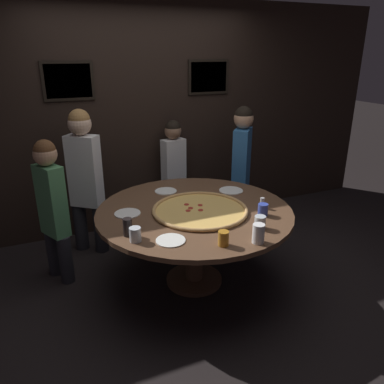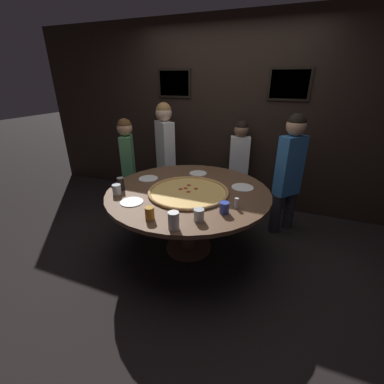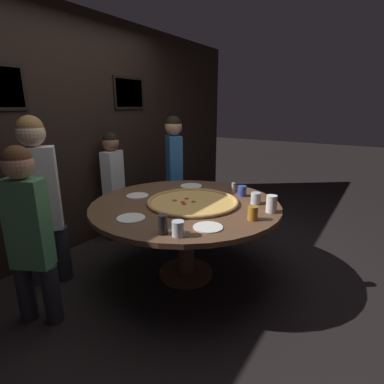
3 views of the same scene
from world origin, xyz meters
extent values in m
plane|color=black|center=(0.00, 0.00, 0.00)|extent=(24.00, 24.00, 0.00)
cube|color=black|center=(0.00, 1.46, 1.30)|extent=(6.40, 0.06, 2.60)
cube|color=black|center=(-0.80, 1.42, 1.75)|extent=(0.52, 0.02, 0.40)
cube|color=#936B5B|center=(-0.80, 1.41, 1.75)|extent=(0.46, 0.01, 0.34)
cube|color=black|center=(0.80, 1.42, 1.75)|extent=(0.52, 0.02, 0.40)
cube|color=slate|center=(0.80, 1.41, 1.75)|extent=(0.46, 0.01, 0.34)
cylinder|color=brown|center=(0.00, 0.00, 0.72)|extent=(1.71, 1.71, 0.04)
cylinder|color=brown|center=(0.00, 0.00, 0.35)|extent=(0.16, 0.16, 0.70)
cylinder|color=brown|center=(0.00, 0.00, 0.02)|extent=(0.52, 0.52, 0.04)
cylinder|color=#EAB75B|center=(0.03, -0.06, 0.75)|extent=(0.79, 0.79, 0.01)
torus|color=tan|center=(0.03, -0.06, 0.76)|extent=(0.83, 0.83, 0.03)
cylinder|color=#A8281E|center=(-0.03, 0.10, 0.75)|extent=(0.04, 0.04, 0.00)
cylinder|color=#A8281E|center=(0.07, 0.03, 0.75)|extent=(0.04, 0.04, 0.00)
cylinder|color=#A8281E|center=(-0.03, 0.01, 0.75)|extent=(0.04, 0.04, 0.00)
cylinder|color=#A8281E|center=(0.03, -0.07, 0.75)|extent=(0.04, 0.04, 0.00)
cylinder|color=#A8281E|center=(-0.07, -0.04, 0.75)|extent=(0.04, 0.04, 0.00)
cylinder|color=white|center=(0.18, -0.74, 0.81)|extent=(0.09, 0.09, 0.14)
cylinder|color=#BC7A23|center=(-0.07, -0.68, 0.79)|extent=(0.08, 0.08, 0.11)
cylinder|color=silver|center=(-0.63, -0.37, 0.79)|extent=(0.09, 0.09, 0.11)
cylinder|color=silver|center=(0.32, -0.55, 0.79)|extent=(0.09, 0.09, 0.10)
cylinder|color=#384CB7|center=(0.48, -0.34, 0.79)|extent=(0.09, 0.09, 0.10)
cylinder|color=black|center=(-0.66, -0.26, 0.81)|extent=(0.07, 0.07, 0.14)
cylinder|color=white|center=(0.52, 0.28, 0.74)|extent=(0.24, 0.24, 0.01)
cylinder|color=white|center=(-0.08, 0.52, 0.74)|extent=(0.21, 0.21, 0.01)
cylinder|color=white|center=(-0.39, -0.47, 0.74)|extent=(0.22, 0.22, 0.01)
cylinder|color=white|center=(-0.56, 0.13, 0.74)|extent=(0.22, 0.22, 0.01)
cylinder|color=silver|center=(0.56, -0.21, 0.78)|extent=(0.04, 0.04, 0.08)
cylinder|color=#B7B7BC|center=(0.56, -0.21, 0.83)|extent=(0.04, 0.04, 0.01)
cylinder|color=#232328|center=(0.37, 1.26, 0.23)|extent=(0.14, 0.14, 0.45)
cylinder|color=#232328|center=(0.17, 1.22, 0.23)|extent=(0.14, 0.14, 0.45)
cube|color=white|center=(0.27, 1.24, 0.77)|extent=(0.29, 0.20, 0.63)
sphere|color=#8C664C|center=(0.27, 1.24, 1.18)|extent=(0.20, 0.20, 0.20)
sphere|color=black|center=(0.27, 1.24, 1.21)|extent=(0.18, 0.18, 0.18)
cylinder|color=#232328|center=(-0.69, 0.93, 0.26)|extent=(0.20, 0.20, 0.53)
cylinder|color=#232328|center=(-0.87, 1.08, 0.26)|extent=(0.20, 0.20, 0.53)
cube|color=white|center=(-0.78, 1.00, 0.89)|extent=(0.35, 0.33, 0.74)
sphere|color=beige|center=(-0.78, 1.00, 1.38)|extent=(0.23, 0.23, 0.23)
sphere|color=#9E703D|center=(-0.78, 1.00, 1.42)|extent=(0.21, 0.21, 0.21)
cylinder|color=#232328|center=(-1.09, 0.47, 0.23)|extent=(0.17, 0.17, 0.47)
cylinder|color=#232328|center=(-1.19, 0.66, 0.23)|extent=(0.17, 0.17, 0.47)
cube|color=#4C8C59|center=(-1.14, 0.56, 0.79)|extent=(0.26, 0.32, 0.65)
sphere|color=tan|center=(-1.14, 0.56, 1.22)|extent=(0.20, 0.20, 0.20)
sphere|color=brown|center=(-1.14, 0.56, 1.25)|extent=(0.19, 0.19, 0.19)
cylinder|color=#232328|center=(1.03, 0.92, 0.26)|extent=(0.19, 0.19, 0.51)
cylinder|color=#232328|center=(0.88, 0.75, 0.26)|extent=(0.19, 0.19, 0.51)
cube|color=#3370B2|center=(0.96, 0.83, 0.87)|extent=(0.32, 0.34, 0.71)
sphere|color=tan|center=(0.96, 0.83, 1.33)|extent=(0.22, 0.22, 0.22)
sphere|color=black|center=(0.96, 0.83, 1.37)|extent=(0.20, 0.20, 0.20)
camera|label=1|loc=(-1.21, -2.76, 2.04)|focal=35.00mm
camera|label=2|loc=(0.95, -2.29, 1.82)|focal=24.00mm
camera|label=3|loc=(-2.15, -1.47, 1.59)|focal=28.00mm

